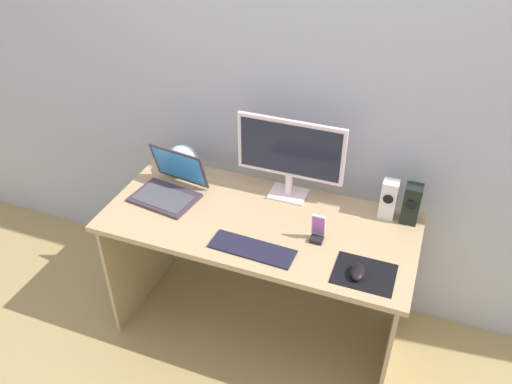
{
  "coord_description": "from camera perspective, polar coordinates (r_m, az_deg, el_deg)",
  "views": [
    {
      "loc": [
        0.65,
        -1.76,
        2.22
      ],
      "look_at": [
        -0.01,
        -0.02,
        0.9
      ],
      "focal_mm": 36.29,
      "sensor_mm": 36.0,
      "label": 1
    }
  ],
  "objects": [
    {
      "name": "speaker_right",
      "position": [
        2.44,
        16.76,
        -1.26
      ],
      "size": [
        0.08,
        0.08,
        0.19
      ],
      "color": "black",
      "rests_on": "desk"
    },
    {
      "name": "speaker_near_monitor",
      "position": [
        2.44,
        14.4,
        -0.77
      ],
      "size": [
        0.07,
        0.07,
        0.19
      ],
      "color": "white",
      "rests_on": "desk"
    },
    {
      "name": "laptop",
      "position": [
        2.57,
        -9.52,
        0.55
      ],
      "size": [
        0.34,
        0.32,
        0.22
      ],
      "color": "#3F303A",
      "rests_on": "desk"
    },
    {
      "name": "mousepad",
      "position": [
        2.18,
        11.83,
        -8.8
      ],
      "size": [
        0.25,
        0.2,
        0.0
      ],
      "primitive_type": "cube",
      "color": "black",
      "rests_on": "desk"
    },
    {
      "name": "mouse",
      "position": [
        2.15,
        11.14,
        -8.64
      ],
      "size": [
        0.07,
        0.11,
        0.04
      ],
      "primitive_type": "ellipsoid",
      "rotation": [
        0.0,
        0.0,
        0.09
      ],
      "color": "black",
      "rests_on": "mousepad"
    },
    {
      "name": "wall_back",
      "position": [
        2.48,
        3.83,
        12.2
      ],
      "size": [
        6.0,
        0.04,
        2.5
      ],
      "primitive_type": "cube",
      "color": "#A6AFBA",
      "rests_on": "ground_plane"
    },
    {
      "name": "desk",
      "position": [
        2.5,
        0.32,
        -5.75
      ],
      "size": [
        1.45,
        0.66,
        0.73
      ],
      "color": "tan",
      "rests_on": "ground_plane"
    },
    {
      "name": "monitor",
      "position": [
        2.43,
        3.77,
        4.18
      ],
      "size": [
        0.52,
        0.14,
        0.41
      ],
      "color": "white",
      "rests_on": "desk"
    },
    {
      "name": "ground_plane",
      "position": [
        2.91,
        0.28,
        -14.38
      ],
      "size": [
        8.0,
        8.0,
        0.0
      ],
      "primitive_type": "plane",
      "color": "#A18C55"
    },
    {
      "name": "keyboard_external",
      "position": [
        2.24,
        -0.42,
        -6.3
      ],
      "size": [
        0.38,
        0.14,
        0.01
      ],
      "primitive_type": "cube",
      "rotation": [
        0.0,
        0.0,
        -0.04
      ],
      "color": "#1D1E31",
      "rests_on": "desk"
    },
    {
      "name": "fishbowl",
      "position": [
        2.71,
        -8.12,
        3.5
      ],
      "size": [
        0.16,
        0.16,
        0.16
      ],
      "primitive_type": "sphere",
      "color": "silver",
      "rests_on": "desk"
    },
    {
      "name": "phone_in_dock",
      "position": [
        2.28,
        6.81,
        -4.35
      ],
      "size": [
        0.06,
        0.05,
        0.14
      ],
      "color": "black",
      "rests_on": "desk"
    }
  ]
}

